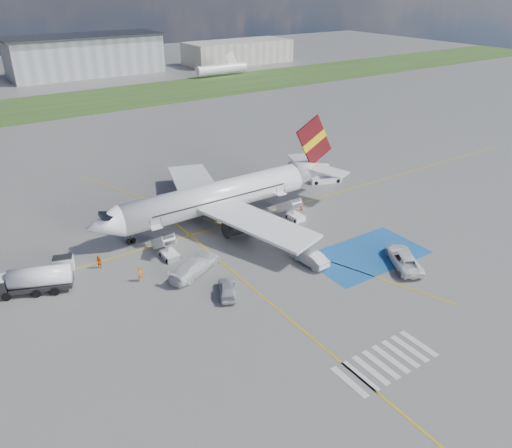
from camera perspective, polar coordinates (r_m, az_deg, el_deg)
The scene contains 22 objects.
ground at distance 56.89m, azimuth 2.52°, elevation -4.68°, with size 400.00×400.00×0.00m, color #60605E.
grass_strip at distance 140.25m, azimuth -21.66°, elevation 12.52°, with size 400.00×30.00×0.01m, color #2D4C1E.
taxiway_line_main at distance 65.69m, azimuth -3.67°, elevation -0.18°, with size 120.00×0.20×0.01m, color gold.
taxiway_line_cross at distance 47.84m, azimuth 4.80°, elevation -11.53°, with size 0.20×60.00×0.01m, color gold.
taxiway_line_diag at distance 65.69m, azimuth -3.67°, elevation -0.18°, with size 0.20×60.00×0.01m, color gold.
staging_box at distance 60.20m, azimuth 12.51°, elevation -3.45°, with size 14.00×8.00×0.01m, color #1A569F.
crosswalk at distance 45.32m, azimuth 14.61°, elevation -14.99°, with size 9.00×4.00×0.01m.
terminal_centre at distance 182.33m, azimuth -18.91°, elevation 17.72°, with size 48.00×18.00×12.00m, color gray.
terminal_east at distance 198.48m, azimuth -2.06°, elevation 19.05°, with size 40.00×16.00×8.00m, color #9E9688.
airliner at distance 66.53m, azimuth -3.52°, elevation 3.39°, with size 36.81×32.95×11.92m.
airstairs_fwd at distance 59.07m, azimuth -10.01°, elevation -3.13°, with size 1.90×5.20×3.60m.
airstairs_aft at distance 67.54m, azimuth 4.33°, elevation 1.16°, with size 1.90×5.20×3.60m.
fuel_tanker at distance 56.50m, azimuth -24.35°, elevation -6.12°, with size 8.48×5.08×2.82m.
gpu_cart at distance 59.27m, azimuth -21.13°, elevation -4.34°, with size 2.47×1.99×1.80m.
belt_loader at distance 80.37m, azimuth 7.97°, elevation 5.03°, with size 5.47×3.34×1.58m.
car_silver_a at distance 51.49m, azimuth -3.30°, elevation -7.40°, with size 1.74×4.34×1.48m, color #A7A9AE.
car_silver_b at distance 57.01m, azimuth 6.17°, elevation -3.81°, with size 1.69×4.85×1.60m, color silver.
van_white_a at distance 58.75m, azimuth 16.55°, elevation -3.61°, with size 2.55×5.53×2.07m, color white.
van_white_b at distance 55.33m, azimuth -6.98°, elevation -4.51°, with size 2.28×5.62×2.20m, color silver.
crew_fwd at distance 54.94m, azimuth -13.06°, elevation -5.60°, with size 0.62×0.41×1.71m, color orange.
crew_nose at distance 58.46m, azimuth -17.49°, elevation -4.20°, with size 0.76×0.59×1.56m, color #E8560C.
crew_aft at distance 69.70m, azimuth 5.23°, elevation 2.16°, with size 1.00×0.41×1.70m, color orange.
Camera 1 is at (-29.23, -39.00, 29.34)m, focal length 35.00 mm.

